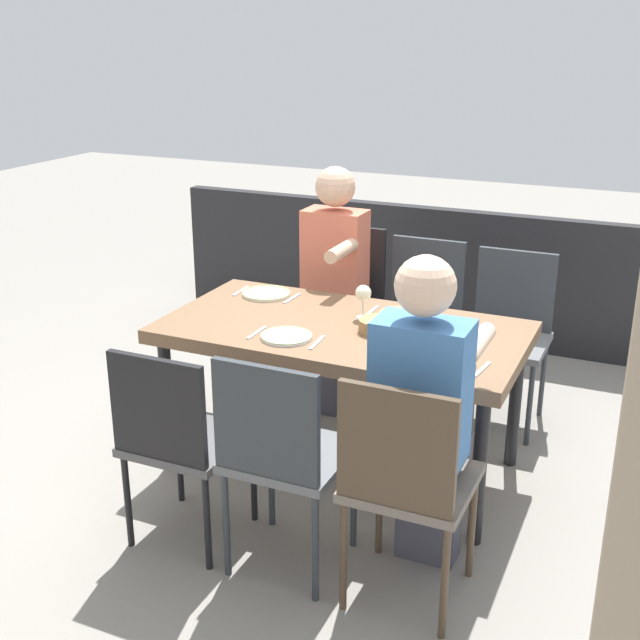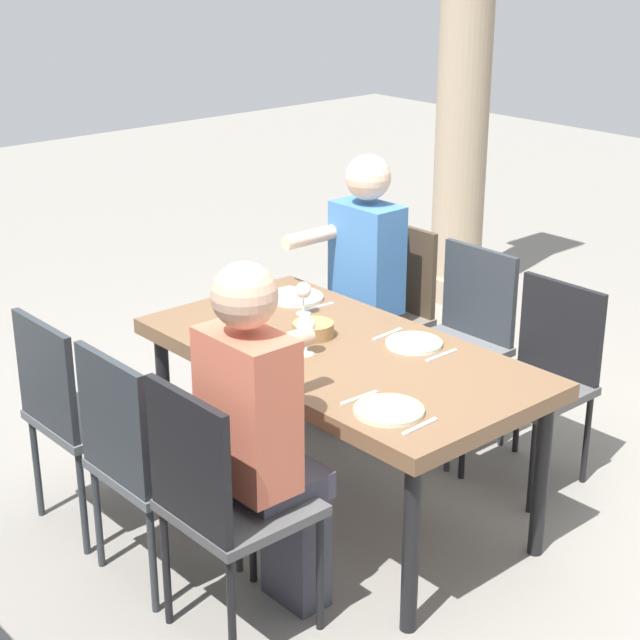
% 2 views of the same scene
% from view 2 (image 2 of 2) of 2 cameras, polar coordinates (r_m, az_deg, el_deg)
% --- Properties ---
extents(ground_plane, '(16.00, 16.00, 0.00)m').
position_cam_2_polar(ground_plane, '(4.51, 1.03, -10.23)').
color(ground_plane, gray).
extents(dining_table, '(1.67, 0.88, 0.74)m').
position_cam_2_polar(dining_table, '(4.20, 1.09, -2.41)').
color(dining_table, brown).
rests_on(dining_table, ground).
extents(chair_west_north, '(0.44, 0.44, 0.93)m').
position_cam_2_polar(chair_west_north, '(5.21, 3.60, 0.81)').
color(chair_west_north, '#6A6158').
rests_on(chair_west_north, ground).
extents(chair_west_south, '(0.44, 0.44, 0.92)m').
position_cam_2_polar(chair_west_south, '(4.26, -13.11, -4.61)').
color(chair_west_south, '#5B5E61').
rests_on(chair_west_south, ground).
extents(chair_mid_north, '(0.44, 0.44, 0.93)m').
position_cam_2_polar(chair_mid_north, '(4.89, 7.66, -0.70)').
color(chair_mid_north, '#5B5E61').
rests_on(chair_mid_north, ground).
extents(chair_mid_south, '(0.44, 0.44, 0.94)m').
position_cam_2_polar(chair_mid_south, '(3.88, -9.59, -7.14)').
color(chair_mid_south, '#5B5E61').
rests_on(chair_mid_south, ground).
extents(chair_east_north, '(0.44, 0.44, 0.88)m').
position_cam_2_polar(chair_east_north, '(4.64, 11.95, -2.71)').
color(chair_east_north, '#4F4F50').
rests_on(chair_east_north, ground).
extents(chair_east_south, '(0.44, 0.44, 0.96)m').
position_cam_2_polar(chair_east_south, '(3.52, -5.47, -9.53)').
color(chair_east_south, '#4F4F50').
rests_on(chair_east_south, ground).
extents(diner_woman_green, '(0.34, 0.50, 1.34)m').
position_cam_2_polar(diner_woman_green, '(3.54, -3.17, -6.19)').
color(diner_woman_green, '#3F3F4C').
rests_on(diner_woman_green, ground).
extents(diner_man_white, '(0.35, 0.50, 1.32)m').
position_cam_2_polar(diner_man_white, '(5.02, 2.02, 2.10)').
color(diner_man_white, '#3F3F4C').
rests_on(diner_man_white, ground).
extents(stone_column_near, '(0.43, 0.43, 2.83)m').
position_cam_2_polar(stone_column_near, '(6.70, 7.86, 12.70)').
color(stone_column_near, tan).
rests_on(stone_column_near, ground).
extents(plate_0, '(0.25, 0.25, 0.02)m').
position_cam_2_polar(plate_0, '(4.72, -1.31, 1.26)').
color(plate_0, white).
rests_on(plate_0, dining_table).
extents(wine_glass_0, '(0.07, 0.07, 0.14)m').
position_cam_2_polar(wine_glass_0, '(4.51, -0.91, 1.56)').
color(wine_glass_0, white).
rests_on(wine_glass_0, dining_table).
extents(fork_0, '(0.04, 0.17, 0.01)m').
position_cam_2_polar(fork_0, '(4.83, -2.45, 1.65)').
color(fork_0, silver).
rests_on(fork_0, dining_table).
extents(spoon_0, '(0.03, 0.17, 0.01)m').
position_cam_2_polar(spoon_0, '(4.62, -0.10, 0.72)').
color(spoon_0, silver).
rests_on(spoon_0, dining_table).
extents(plate_1, '(0.21, 0.21, 0.02)m').
position_cam_2_polar(plate_1, '(4.17, -3.21, -1.50)').
color(plate_1, silver).
rests_on(plate_1, dining_table).
extents(wine_glass_1, '(0.08, 0.08, 0.16)m').
position_cam_2_polar(wine_glass_1, '(4.08, -0.77, -0.34)').
color(wine_glass_1, white).
rests_on(wine_glass_1, dining_table).
extents(fork_1, '(0.03, 0.17, 0.01)m').
position_cam_2_polar(fork_1, '(4.29, -4.45, -0.99)').
color(fork_1, silver).
rests_on(fork_1, dining_table).
extents(spoon_1, '(0.02, 0.17, 0.01)m').
position_cam_2_polar(spoon_1, '(4.07, -1.90, -2.18)').
color(spoon_1, silver).
rests_on(spoon_1, dining_table).
extents(plate_2, '(0.23, 0.23, 0.02)m').
position_cam_2_polar(plate_2, '(4.23, 5.14, -1.26)').
color(plate_2, white).
rests_on(plate_2, dining_table).
extents(fork_2, '(0.03, 0.17, 0.01)m').
position_cam_2_polar(fork_2, '(4.32, 3.71, -0.76)').
color(fork_2, silver).
rests_on(fork_2, dining_table).
extents(spoon_2, '(0.02, 0.17, 0.01)m').
position_cam_2_polar(spoon_2, '(4.13, 6.64, -1.92)').
color(spoon_2, silver).
rests_on(spoon_2, dining_table).
extents(plate_3, '(0.25, 0.25, 0.02)m').
position_cam_2_polar(plate_3, '(3.65, 3.77, -4.91)').
color(plate_3, silver).
rests_on(plate_3, dining_table).
extents(fork_3, '(0.02, 0.17, 0.01)m').
position_cam_2_polar(fork_3, '(3.75, 2.15, -4.25)').
color(fork_3, silver).
rests_on(fork_3, dining_table).
extents(spoon_3, '(0.02, 0.17, 0.01)m').
position_cam_2_polar(spoon_3, '(3.56, 5.48, -5.78)').
color(spoon_3, silver).
rests_on(spoon_3, dining_table).
extents(bread_basket, '(0.17, 0.17, 0.06)m').
position_cam_2_polar(bread_basket, '(4.29, -0.38, -0.52)').
color(bread_basket, '#9E7547').
rests_on(bread_basket, dining_table).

